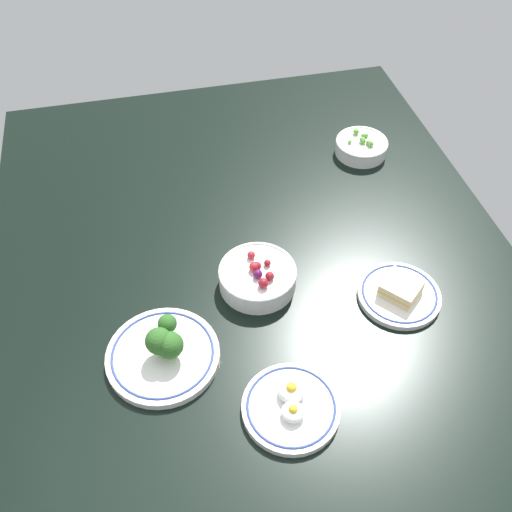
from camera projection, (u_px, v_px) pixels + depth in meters
dining_table at (256, 268)px, 126.27cm from camera, size 144.81×114.38×4.00cm
bowl_berries at (258, 277)px, 118.58cm from camera, size 16.31×16.31×6.49cm
bowl_peas at (361, 146)px, 149.13cm from camera, size 13.62×13.62×5.18cm
plate_eggs at (291, 406)px, 100.36cm from camera, size 17.51×17.51×4.95cm
plate_sandwich at (399, 293)px, 117.30cm from camera, size 17.12×17.12×4.49cm
plate_broccoli at (163, 352)px, 106.83cm from camera, size 21.57×21.57×8.54cm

